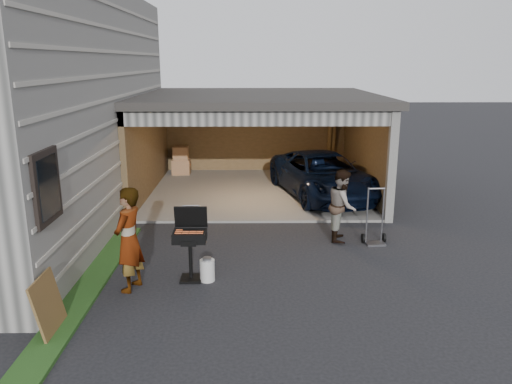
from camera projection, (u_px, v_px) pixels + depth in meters
ground at (219, 286)px, 8.68m from camera, size 80.00×80.00×0.00m
groundcover_strip at (70, 314)px, 7.68m from camera, size 0.50×8.00×0.06m
garage at (257, 128)px, 14.78m from camera, size 6.80×6.30×2.90m
minivan at (323, 177)px, 14.15m from camera, size 3.02×4.78×1.23m
woman at (129, 240)px, 8.36m from camera, size 0.60×0.75×1.80m
man at (342, 205)px, 10.76m from camera, size 0.71×0.85×1.57m
bbq_grill at (190, 238)px, 8.78m from camera, size 0.59×0.51×1.30m
propane_tank at (207, 270)px, 8.86m from camera, size 0.29×0.29×0.40m
plywood_panel at (48, 306)px, 7.09m from camera, size 0.22×0.78×0.86m
hand_truck at (375, 233)px, 10.67m from camera, size 0.52×0.40×1.23m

